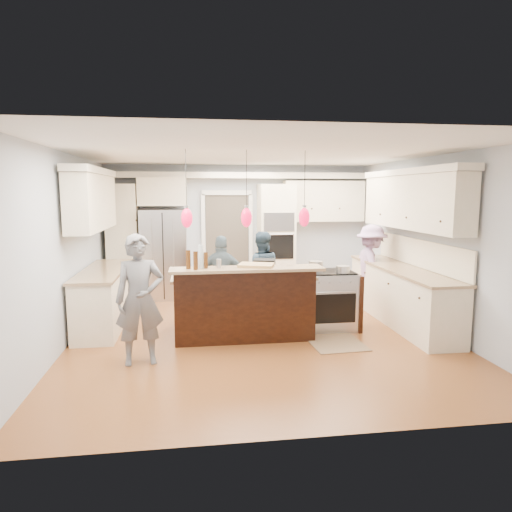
{
  "coord_description": "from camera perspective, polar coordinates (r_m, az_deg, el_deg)",
  "views": [
    {
      "loc": [
        -0.98,
        -6.64,
        2.14
      ],
      "look_at": [
        0.0,
        0.35,
        1.15
      ],
      "focal_mm": 32.0,
      "sensor_mm": 36.0,
      "label": 1
    }
  ],
  "objects": [
    {
      "name": "back_upper_cabinets",
      "position": [
        9.42,
        -6.58,
        5.07
      ],
      "size": [
        5.3,
        0.61,
        2.54
      ],
      "color": "#F7E5C8",
      "rests_on": "ground"
    },
    {
      "name": "refrigerator",
      "position": [
        9.38,
        -11.39,
        0.23
      ],
      "size": [
        0.9,
        0.7,
        1.8
      ],
      "primitive_type": "cube",
      "color": "#B7B7BC",
      "rests_on": "ground"
    },
    {
      "name": "beer_bottle_a",
      "position": [
        6.17,
        -8.47,
        -0.44
      ],
      "size": [
        0.08,
        0.08,
        0.25
      ],
      "primitive_type": "cylinder",
      "rotation": [
        0.0,
        0.0,
        -0.34
      ],
      "color": "#3F210B",
      "rests_on": "kitchen_island"
    },
    {
      "name": "ground_plane",
      "position": [
        7.05,
        0.4,
        -9.69
      ],
      "size": [
        6.0,
        6.0,
        0.0
      ],
      "primitive_type": "plane",
      "color": "#A65E2D",
      "rests_on": "ground"
    },
    {
      "name": "person_far_left",
      "position": [
        8.17,
        0.62,
        -1.98
      ],
      "size": [
        0.77,
        0.64,
        1.45
      ],
      "primitive_type": "imported",
      "rotation": [
        0.0,
        0.0,
        3.01
      ],
      "color": "#273A4B",
      "rests_on": "ground"
    },
    {
      "name": "cutting_board",
      "position": [
        6.32,
        0.02,
        -1.14
      ],
      "size": [
        0.55,
        0.47,
        0.04
      ],
      "primitive_type": "cube",
      "rotation": [
        0.0,
        0.0,
        -0.33
      ],
      "color": "tan",
      "rests_on": "kitchen_island"
    },
    {
      "name": "right_counter_run",
      "position": [
        7.82,
        18.09,
        -0.39
      ],
      "size": [
        0.64,
        3.1,
        2.51
      ],
      "color": "#F7E5C8",
      "rests_on": "ground"
    },
    {
      "name": "floor_rug",
      "position": [
        6.83,
        9.57,
        -10.33
      ],
      "size": [
        0.79,
        1.11,
        0.01
      ],
      "primitive_type": "cube",
      "rotation": [
        0.0,
        0.0,
        0.06
      ],
      "color": "#89694A",
      "rests_on": "ground"
    },
    {
      "name": "oven_column",
      "position": [
        9.52,
        2.53,
        2.02
      ],
      "size": [
        0.72,
        0.69,
        2.3
      ],
      "color": "#F7E5C8",
      "rests_on": "ground"
    },
    {
      "name": "person_range_side",
      "position": [
        8.6,
        14.19,
        -1.37
      ],
      "size": [
        0.59,
        1.01,
        1.56
      ],
      "primitive_type": "imported",
      "rotation": [
        0.0,
        0.0,
        1.56
      ],
      "color": "#A785B3",
      "rests_on": "ground"
    },
    {
      "name": "island_range",
      "position": [
        7.32,
        9.3,
        -5.42
      ],
      "size": [
        0.82,
        0.71,
        0.92
      ],
      "color": "#B7B7BC",
      "rests_on": "ground"
    },
    {
      "name": "person_bar_end",
      "position": [
        5.86,
        -14.33,
        -5.31
      ],
      "size": [
        0.65,
        0.48,
        1.64
      ],
      "primitive_type": "imported",
      "rotation": [
        0.0,
        0.0,
        0.15
      ],
      "color": "slate",
      "rests_on": "ground"
    },
    {
      "name": "kitchen_island",
      "position": [
        6.96,
        -1.71,
        -5.78
      ],
      "size": [
        2.1,
        1.46,
        1.12
      ],
      "color": "black",
      "rests_on": "ground"
    },
    {
      "name": "beer_bottle_c",
      "position": [
        6.19,
        -6.29,
        -0.54
      ],
      "size": [
        0.06,
        0.06,
        0.22
      ],
      "primitive_type": "cylinder",
      "rotation": [
        0.0,
        0.0,
        -0.01
      ],
      "color": "#3F210B",
      "rests_on": "kitchen_island"
    },
    {
      "name": "person_far_right",
      "position": [
        7.64,
        -4.24,
        -2.79
      ],
      "size": [
        0.89,
        0.49,
        1.43
      ],
      "primitive_type": "imported",
      "rotation": [
        0.0,
        0.0,
        2.96
      ],
      "color": "#44555F",
      "rests_on": "ground"
    },
    {
      "name": "pendant_lights",
      "position": [
        6.19,
        -1.19,
        4.86
      ],
      "size": [
        1.75,
        0.15,
        1.03
      ],
      "color": "black",
      "rests_on": "ground"
    },
    {
      "name": "water_bottle",
      "position": [
        6.2,
        -6.92,
        -0.09
      ],
      "size": [
        0.1,
        0.1,
        0.31
      ],
      "primitive_type": "cylinder",
      "rotation": [
        0.0,
        0.0,
        0.38
      ],
      "color": "silver",
      "rests_on": "kitchen_island"
    },
    {
      "name": "beer_bottle_b",
      "position": [
        6.09,
        -7.56,
        -0.56
      ],
      "size": [
        0.08,
        0.08,
        0.25
      ],
      "primitive_type": "cylinder",
      "rotation": [
        0.0,
        0.0,
        -0.41
      ],
      "color": "#3F210B",
      "rests_on": "kitchen_island"
    },
    {
      "name": "pot_small",
      "position": [
        7.11,
        10.81,
        -1.62
      ],
      "size": [
        0.21,
        0.21,
        0.1
      ],
      "primitive_type": "cylinder",
      "color": "#B7B7BC",
      "rests_on": "island_range"
    },
    {
      "name": "drink_can",
      "position": [
        6.2,
        -4.67,
        -0.95
      ],
      "size": [
        0.08,
        0.08,
        0.12
      ],
      "primitive_type": "cylinder",
      "rotation": [
        0.0,
        0.0,
        -0.21
      ],
      "color": "#B7B7BC",
      "rests_on": "kitchen_island"
    },
    {
      "name": "pot_large",
      "position": [
        7.34,
        7.49,
        -1.14
      ],
      "size": [
        0.22,
        0.22,
        0.13
      ],
      "primitive_type": "cylinder",
      "color": "#B7B7BC",
      "rests_on": "island_range"
    },
    {
      "name": "room_shell",
      "position": [
        6.72,
        0.42,
        5.24
      ],
      "size": [
        5.54,
        6.04,
        2.72
      ],
      "color": "#B2BCC6",
      "rests_on": "ground"
    },
    {
      "name": "left_cabinets",
      "position": [
        7.66,
        -18.91,
        -0.59
      ],
      "size": [
        0.64,
        2.3,
        2.51
      ],
      "color": "#F7E5C8",
      "rests_on": "ground"
    }
  ]
}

